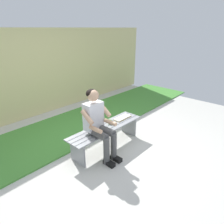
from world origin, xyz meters
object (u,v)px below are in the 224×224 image
at_px(bench_near, 106,132).
at_px(book_open, 122,118).
at_px(person_seated, 98,122).
at_px(apple, 110,122).

xyz_separation_m(bench_near, book_open, (-0.51, -0.02, 0.12)).
relative_size(person_seated, book_open, 3.04).
xyz_separation_m(person_seated, book_open, (-0.81, -0.12, -0.23)).
bearing_deg(apple, book_open, 176.54).
distance_m(bench_near, apple, 0.21).
bearing_deg(apple, person_seated, 17.77).
bearing_deg(apple, bench_near, 16.17).
relative_size(person_seated, apple, 14.14).
distance_m(bench_near, book_open, 0.52).
height_order(bench_near, book_open, book_open).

